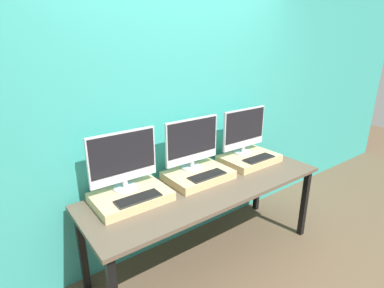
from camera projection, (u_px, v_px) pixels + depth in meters
ground_plane at (235, 281)px, 2.47m from camera, size 12.00×12.00×0.00m
wall_back at (178, 110)px, 2.65m from camera, size 8.00×0.04×2.60m
workbench at (208, 191)px, 2.52m from camera, size 2.11×0.72×0.74m
wooden_riser_left at (131, 197)px, 2.23m from camera, size 0.55×0.39×0.07m
monitor_left at (123, 159)px, 2.21m from camera, size 0.53×0.19×0.45m
keyboard_left at (138, 198)px, 2.13m from camera, size 0.33×0.13×0.01m
wooden_riser_center at (198, 175)px, 2.59m from camera, size 0.55×0.39×0.07m
monitor_center at (192, 143)px, 2.57m from camera, size 0.53×0.19×0.45m
keyboard_center at (207, 175)px, 2.49m from camera, size 0.33×0.13×0.01m
wooden_riser_right at (249, 159)px, 2.96m from camera, size 0.55×0.39×0.07m
monitor_right at (244, 130)px, 2.94m from camera, size 0.53×0.19×0.45m
keyboard_right at (259, 158)px, 2.85m from camera, size 0.33×0.13×0.01m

